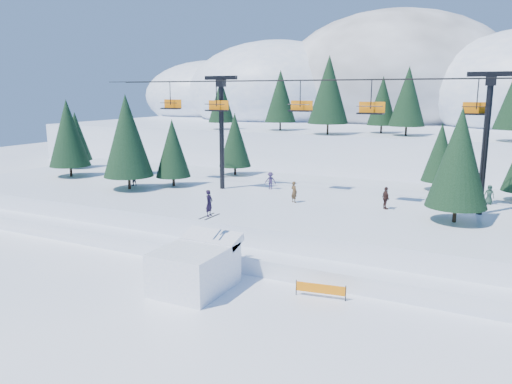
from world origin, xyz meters
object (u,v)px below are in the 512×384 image
at_px(jump_kicker, 196,267).
at_px(banner_near, 321,289).
at_px(chairlift, 337,118).
at_px(banner_far, 381,281).

xyz_separation_m(jump_kicker, banner_near, (7.01, 1.99, -0.83)).
relative_size(jump_kicker, banner_near, 2.01).
bearing_deg(banner_near, jump_kicker, -164.12).
bearing_deg(jump_kicker, banner_near, 15.88).
height_order(chairlift, banner_near, chairlift).
bearing_deg(banner_far, jump_kicker, -154.36).
bearing_deg(chairlift, banner_near, -74.97).
bearing_deg(banner_near, chairlift, 105.03).
xyz_separation_m(chairlift, banner_near, (3.85, -14.34, -8.78)).
bearing_deg(banner_far, chairlift, 119.54).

